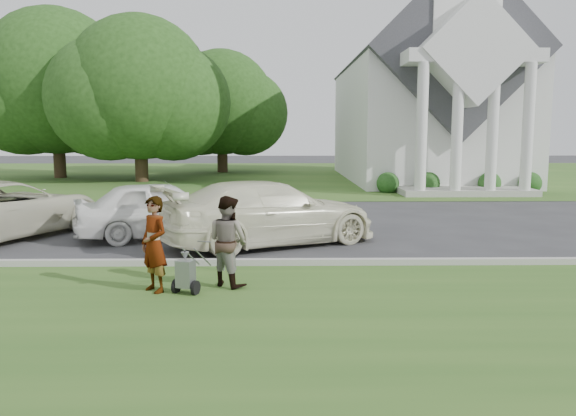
{
  "coord_description": "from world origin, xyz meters",
  "views": [
    {
      "loc": [
        0.22,
        -11.5,
        2.9
      ],
      "look_at": [
        0.39,
        0.0,
        1.36
      ],
      "focal_mm": 35.0,
      "sensor_mm": 36.0,
      "label": 1
    }
  ],
  "objects_px": {
    "tree_far": "(55,88)",
    "person_left": "(154,245)",
    "tree_back": "(221,107)",
    "car_b": "(162,209)",
    "car_a": "(3,209)",
    "tree_left": "(139,95)",
    "church": "(424,82)",
    "person_right": "(228,242)",
    "car_c": "(270,213)",
    "parking_meter_near": "(223,227)",
    "striping_cart": "(186,275)"
  },
  "relations": [
    {
      "from": "tree_far",
      "to": "tree_back",
      "type": "relative_size",
      "value": 1.21
    },
    {
      "from": "tree_back",
      "to": "car_a",
      "type": "distance_m",
      "value": 26.51
    },
    {
      "from": "person_right",
      "to": "tree_back",
      "type": "bearing_deg",
      "value": -44.66
    },
    {
      "from": "person_left",
      "to": "car_b",
      "type": "bearing_deg",
      "value": 143.97
    },
    {
      "from": "tree_far",
      "to": "striping_cart",
      "type": "xyz_separation_m",
      "value": [
        12.53,
        -26.6,
        -5.33
      ]
    },
    {
      "from": "tree_left",
      "to": "car_b",
      "type": "distance_m",
      "value": 19.18
    },
    {
      "from": "tree_left",
      "to": "parking_meter_near",
      "type": "distance_m",
      "value": 23.39
    },
    {
      "from": "church",
      "to": "tree_left",
      "type": "relative_size",
      "value": 2.27
    },
    {
      "from": "tree_left",
      "to": "person_left",
      "type": "xyz_separation_m",
      "value": [
        5.95,
        -23.46,
        -4.23
      ]
    },
    {
      "from": "church",
      "to": "tree_back",
      "type": "height_order",
      "value": "church"
    },
    {
      "from": "tree_back",
      "to": "parking_meter_near",
      "type": "xyz_separation_m",
      "value": [
        3.04,
        -29.92,
        -3.77
      ]
    },
    {
      "from": "striping_cart",
      "to": "person_left",
      "type": "xyz_separation_m",
      "value": [
        -0.58,
        0.14,
        0.52
      ]
    },
    {
      "from": "tree_far",
      "to": "person_left",
      "type": "relative_size",
      "value": 6.63
    },
    {
      "from": "striping_cart",
      "to": "person_right",
      "type": "xyz_separation_m",
      "value": [
        0.72,
        0.54,
        0.5
      ]
    },
    {
      "from": "tree_back",
      "to": "person_left",
      "type": "bearing_deg",
      "value": -86.46
    },
    {
      "from": "church",
      "to": "tree_back",
      "type": "bearing_deg",
      "value": 152.15
    },
    {
      "from": "tree_back",
      "to": "car_c",
      "type": "xyz_separation_m",
      "value": [
        3.97,
        -27.06,
        -3.89
      ]
    },
    {
      "from": "tree_left",
      "to": "car_c",
      "type": "relative_size",
      "value": 1.85
    },
    {
      "from": "tree_far",
      "to": "car_c",
      "type": "relative_size",
      "value": 2.02
    },
    {
      "from": "parking_meter_near",
      "to": "car_a",
      "type": "xyz_separation_m",
      "value": [
        -6.47,
        3.93,
        -0.15
      ]
    },
    {
      "from": "car_a",
      "to": "parking_meter_near",
      "type": "bearing_deg",
      "value": 171.15
    },
    {
      "from": "tree_back",
      "to": "person_right",
      "type": "height_order",
      "value": "tree_back"
    },
    {
      "from": "car_a",
      "to": "car_b",
      "type": "height_order",
      "value": "car_a"
    },
    {
      "from": "tree_back",
      "to": "striping_cart",
      "type": "relative_size",
      "value": 9.87
    },
    {
      "from": "car_c",
      "to": "striping_cart",
      "type": "bearing_deg",
      "value": 135.21
    },
    {
      "from": "person_left",
      "to": "person_right",
      "type": "relative_size",
      "value": 1.02
    },
    {
      "from": "tree_back",
      "to": "car_b",
      "type": "xyz_separation_m",
      "value": [
        0.97,
        -26.02,
        -3.93
      ]
    },
    {
      "from": "person_right",
      "to": "car_c",
      "type": "height_order",
      "value": "person_right"
    },
    {
      "from": "tree_left",
      "to": "car_c",
      "type": "bearing_deg",
      "value": -67.31
    },
    {
      "from": "church",
      "to": "person_right",
      "type": "xyz_separation_m",
      "value": [
        -9.76,
        -24.19,
        -5.08
      ]
    },
    {
      "from": "person_left",
      "to": "person_right",
      "type": "xyz_separation_m",
      "value": [
        1.3,
        0.4,
        -0.02
      ]
    },
    {
      "from": "car_c",
      "to": "tree_left",
      "type": "bearing_deg",
      "value": -4.53
    },
    {
      "from": "person_left",
      "to": "parking_meter_near",
      "type": "distance_m",
      "value": 1.9
    },
    {
      "from": "tree_far",
      "to": "parking_meter_near",
      "type": "height_order",
      "value": "tree_far"
    },
    {
      "from": "tree_far",
      "to": "striping_cart",
      "type": "bearing_deg",
      "value": -64.77
    },
    {
      "from": "church",
      "to": "tree_back",
      "type": "relative_size",
      "value": 2.51
    },
    {
      "from": "person_left",
      "to": "car_a",
      "type": "bearing_deg",
      "value": 178.28
    },
    {
      "from": "car_b",
      "to": "car_a",
      "type": "bearing_deg",
      "value": 68.81
    },
    {
      "from": "tree_left",
      "to": "striping_cart",
      "type": "distance_m",
      "value": 24.94
    },
    {
      "from": "tree_far",
      "to": "car_c",
      "type": "distance_m",
      "value": 26.56
    },
    {
      "from": "tree_back",
      "to": "person_left",
      "type": "height_order",
      "value": "tree_back"
    },
    {
      "from": "person_left",
      "to": "person_right",
      "type": "height_order",
      "value": "person_left"
    },
    {
      "from": "person_right",
      "to": "car_c",
      "type": "bearing_deg",
      "value": -60.84
    },
    {
      "from": "car_a",
      "to": "car_b",
      "type": "xyz_separation_m",
      "value": [
        4.4,
        -0.03,
        -0.0
      ]
    },
    {
      "from": "striping_cart",
      "to": "car_b",
      "type": "distance_m",
      "value": 5.81
    },
    {
      "from": "church",
      "to": "person_right",
      "type": "relative_size",
      "value": 14.02
    },
    {
      "from": "car_b",
      "to": "car_c",
      "type": "xyz_separation_m",
      "value": [
        3.0,
        -1.04,
        0.03
      ]
    },
    {
      "from": "church",
      "to": "tree_left",
      "type": "bearing_deg",
      "value": -176.21
    },
    {
      "from": "tree_left",
      "to": "person_right",
      "type": "distance_m",
      "value": 24.55
    },
    {
      "from": "tree_back",
      "to": "parking_meter_near",
      "type": "bearing_deg",
      "value": -84.2
    }
  ]
}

